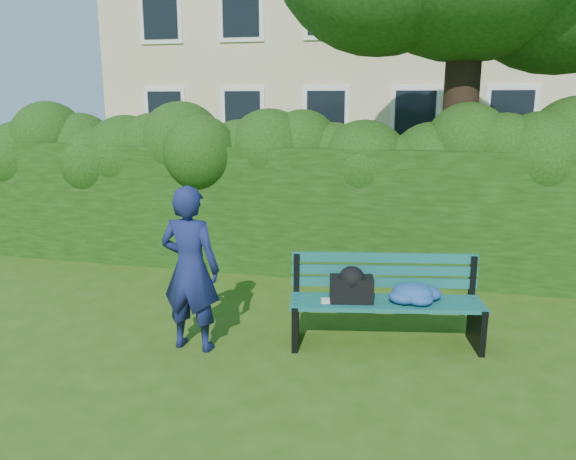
# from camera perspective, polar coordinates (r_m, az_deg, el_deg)

# --- Properties ---
(ground) EXTENTS (80.00, 80.00, 0.00)m
(ground) POSITION_cam_1_polar(r_m,az_deg,el_deg) (6.28, -1.31, -9.70)
(ground) COLOR #315412
(ground) RESTS_ON ground
(hedge) EXTENTS (10.00, 1.00, 1.80)m
(hedge) POSITION_cam_1_polar(r_m,az_deg,el_deg) (8.08, 2.68, 2.15)
(hedge) COLOR black
(hedge) RESTS_ON ground
(park_bench) EXTENTS (1.98, 0.90, 0.89)m
(park_bench) POSITION_cam_1_polar(r_m,az_deg,el_deg) (5.76, 9.92, -6.68)
(park_bench) COLOR #10504D
(park_bench) RESTS_ON ground
(man_reading) EXTENTS (0.62, 0.43, 1.65)m
(man_reading) POSITION_cam_1_polar(r_m,az_deg,el_deg) (5.56, -9.89, -3.91)
(man_reading) COLOR navy
(man_reading) RESTS_ON ground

